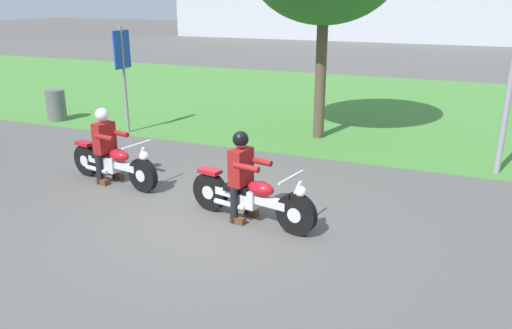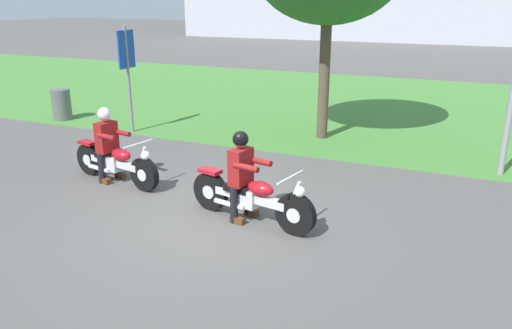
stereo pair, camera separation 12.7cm
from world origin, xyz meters
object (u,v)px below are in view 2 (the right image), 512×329
Objects in this scene: motorcycle_follow at (116,163)px; trash_can at (62,104)px; rider_lead at (242,169)px; motorcycle_lead at (251,198)px; sign_banner at (127,63)px; rider_follow at (107,139)px.

trash_can is (-4.59, 3.45, 0.05)m from motorcycle_follow.
rider_lead reaches higher than motorcycle_follow.
trash_can is at bearing 154.46° from motorcycle_follow.
motorcycle_lead is 0.46m from rider_lead.
sign_banner is at bearing -6.90° from trash_can.
motorcycle_lead is 3.22m from rider_follow.
motorcycle_lead is at bearing -27.95° from trash_can.
sign_banner reaches higher than motorcycle_lead.
rider_lead is 0.54× the size of sign_banner.
rider_follow is at bearing -59.41° from sign_banner.
rider_follow reaches higher than motorcycle_lead.
motorcycle_lead is 1.56× the size of rider_lead.
motorcycle_follow is 0.81× the size of sign_banner.
sign_banner reaches higher than rider_follow.
motorcycle_follow is (-2.81, 0.53, -0.43)m from rider_lead.
rider_lead is 8.40m from trash_can.
trash_can is at bearing 173.10° from sign_banner.
motorcycle_lead is 1.58× the size of rider_follow.
motorcycle_follow is 0.46m from rider_follow.
rider_follow is (-0.16, 0.04, 0.43)m from motorcycle_follow.
trash_can is at bearing 163.11° from rider_lead.
sign_banner is at bearing 131.95° from rider_follow.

